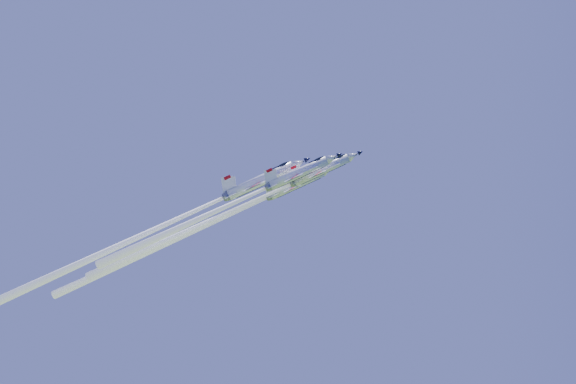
% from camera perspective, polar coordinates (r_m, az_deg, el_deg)
% --- Properties ---
extents(jet_lead, '(40.80, 15.22, 38.88)m').
position_cam_1_polar(jet_lead, '(119.94, -5.11, -1.75)').
color(jet_lead, white).
extents(jet_left, '(45.29, 16.82, 44.17)m').
position_cam_1_polar(jet_left, '(130.60, -7.75, -3.18)').
color(jet_left, white).
extents(jet_right, '(35.93, 13.60, 31.57)m').
position_cam_1_polar(jet_right, '(116.17, -5.61, -1.32)').
color(jet_right, white).
extents(jet_slot, '(54.00, 20.02, 53.17)m').
position_cam_1_polar(jet_slot, '(126.57, -13.08, -3.87)').
color(jet_slot, white).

